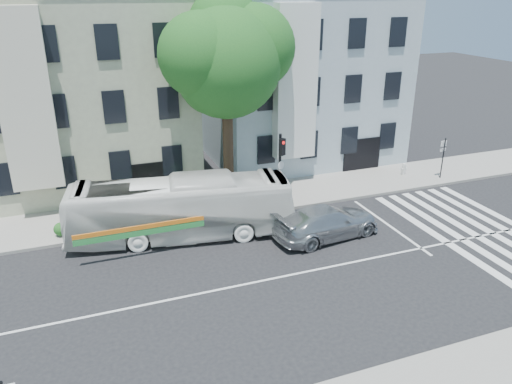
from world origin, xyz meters
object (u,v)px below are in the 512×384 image
bus (181,208)px  fire_hydrant (404,169)px  sedan (327,222)px  traffic_signal (281,163)px

bus → fire_hydrant: bearing=-68.3°
bus → fire_hydrant: 15.22m
bus → sedan: bus is taller
bus → fire_hydrant: bus is taller
traffic_signal → fire_hydrant: 9.91m
fire_hydrant → bus: bearing=-167.9°
sedan → bus: bearing=62.2°
sedan → traffic_signal: 4.03m
sedan → fire_hydrant: bearing=-63.7°
bus → sedan: (6.43, -2.42, -0.70)m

